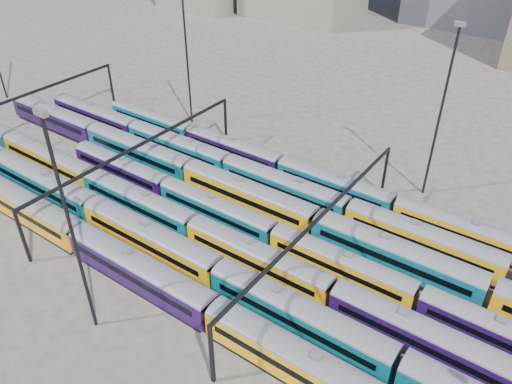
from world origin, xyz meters
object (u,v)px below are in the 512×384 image
Objects in this scene: mast_2 at (70,223)px; rake_0 at (140,270)px; rake_1 at (299,313)px; rake_2 at (193,226)px.

rake_0 is at bearing 90.28° from mast_2.
rake_1 is 24.71m from mast_2.
rake_2 is (-19.15, 5.00, -0.19)m from rake_1.
mast_2 is at bearing -89.72° from rake_0.
rake_1 is at bearing 15.09° from rake_0.
mast_2 reaches higher than rake_0.
rake_1 reaches higher than rake_0.
rake_0 is 13.16m from mast_2.
rake_1 is at bearing -14.63° from rake_2.
rake_1 is 1.25× the size of rake_2.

